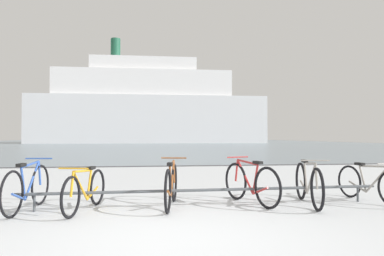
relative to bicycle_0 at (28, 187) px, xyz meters
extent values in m
cube|color=gray|center=(2.17, 63.16, -0.42)|extent=(80.00, 110.00, 0.08)
cube|color=#47474C|center=(2.17, 8.16, -0.40)|extent=(80.00, 0.50, 0.05)
cylinder|color=#4C5156|center=(2.96, -0.01, -0.10)|extent=(6.26, 0.23, 0.05)
cylinder|color=#4C5156|center=(0.14, -0.09, -0.24)|extent=(0.04, 0.04, 0.28)
cylinder|color=#4C5156|center=(5.77, 0.07, -0.24)|extent=(0.04, 0.04, 0.28)
torus|color=black|center=(0.05, 0.49, -0.03)|extent=(0.11, 0.70, 0.70)
torus|color=black|center=(-0.06, -0.50, -0.03)|extent=(0.11, 0.70, 0.70)
cylinder|color=#3359B2|center=(0.02, 0.17, 0.10)|extent=(0.09, 0.53, 0.60)
cylinder|color=#3359B2|center=(-0.02, -0.15, 0.08)|extent=(0.06, 0.19, 0.53)
cylinder|color=#3359B2|center=(0.01, 0.09, 0.37)|extent=(0.11, 0.65, 0.09)
cylinder|color=#3359B2|center=(-0.03, -0.29, -0.10)|extent=(0.08, 0.44, 0.19)
cylinder|color=#3359B2|center=(0.05, 0.45, 0.18)|extent=(0.05, 0.11, 0.42)
cube|color=black|center=(-0.03, -0.23, 0.38)|extent=(0.10, 0.21, 0.05)
cylinder|color=#3359B2|center=(0.05, 0.42, 0.44)|extent=(0.46, 0.07, 0.02)
torus|color=black|center=(0.81, -0.63, -0.07)|extent=(0.19, 0.62, 0.62)
torus|color=black|center=(1.05, 0.37, -0.07)|extent=(0.19, 0.62, 0.62)
cylinder|color=gold|center=(0.89, -0.31, 0.05)|extent=(0.16, 0.53, 0.53)
cylinder|color=gold|center=(0.97, 0.02, 0.02)|extent=(0.08, 0.19, 0.47)
cylinder|color=gold|center=(0.91, -0.23, 0.28)|extent=(0.19, 0.66, 0.08)
cylinder|color=gold|center=(1.00, 0.15, -0.14)|extent=(0.14, 0.44, 0.17)
cylinder|color=gold|center=(0.82, -0.60, 0.12)|extent=(0.06, 0.12, 0.37)
cube|color=black|center=(0.99, 0.09, 0.29)|extent=(0.12, 0.21, 0.05)
cylinder|color=gold|center=(0.83, -0.56, 0.35)|extent=(0.45, 0.13, 0.02)
torus|color=black|center=(2.41, 0.49, -0.03)|extent=(0.16, 0.69, 0.70)
torus|color=black|center=(2.24, -0.49, -0.03)|extent=(0.16, 0.69, 0.70)
cylinder|color=brown|center=(2.36, 0.17, 0.10)|extent=(0.13, 0.52, 0.59)
cylinder|color=brown|center=(2.30, -0.15, 0.07)|extent=(0.07, 0.19, 0.53)
cylinder|color=brown|center=(2.35, 0.09, 0.36)|extent=(0.15, 0.64, 0.08)
cylinder|color=brown|center=(2.28, -0.28, -0.11)|extent=(0.11, 0.43, 0.19)
cylinder|color=brown|center=(2.41, 0.45, 0.18)|extent=(0.05, 0.11, 0.42)
cube|color=black|center=(2.29, -0.22, 0.37)|extent=(0.11, 0.21, 0.05)
cylinder|color=brown|center=(2.40, 0.41, 0.43)|extent=(0.46, 0.10, 0.02)
torus|color=black|center=(3.59, 0.55, -0.03)|extent=(0.27, 0.68, 0.70)
torus|color=black|center=(3.90, -0.35, -0.03)|extent=(0.27, 0.68, 0.70)
cylinder|color=#B22D2D|center=(3.69, 0.26, 0.10)|extent=(0.20, 0.49, 0.59)
cylinder|color=#B22D2D|center=(3.79, -0.04, 0.08)|extent=(0.09, 0.18, 0.53)
cylinder|color=#B22D2D|center=(3.72, 0.19, 0.36)|extent=(0.24, 0.60, 0.09)
cylinder|color=#B22D2D|center=(3.84, -0.16, -0.11)|extent=(0.17, 0.41, 0.19)
cylinder|color=#B22D2D|center=(3.60, 0.52, 0.18)|extent=(0.07, 0.11, 0.42)
cube|color=black|center=(3.82, -0.10, 0.37)|extent=(0.14, 0.22, 0.05)
cylinder|color=#B22D2D|center=(3.61, 0.48, 0.43)|extent=(0.44, 0.17, 0.02)
torus|color=black|center=(4.63, -0.63, -0.03)|extent=(0.18, 0.70, 0.70)
torus|color=black|center=(4.83, 0.43, -0.03)|extent=(0.18, 0.70, 0.70)
cylinder|color=gray|center=(4.70, -0.29, 0.10)|extent=(0.14, 0.56, 0.59)
cylinder|color=gray|center=(4.76, 0.06, 0.07)|extent=(0.07, 0.20, 0.53)
cylinder|color=gray|center=(4.71, -0.21, 0.36)|extent=(0.17, 0.69, 0.08)
cylinder|color=gray|center=(4.79, 0.20, -0.10)|extent=(0.12, 0.47, 0.19)
cylinder|color=gray|center=(4.64, -0.59, 0.18)|extent=(0.06, 0.12, 0.42)
cube|color=black|center=(4.78, 0.14, 0.37)|extent=(0.12, 0.21, 0.05)
cylinder|color=gray|center=(4.65, -0.55, 0.43)|extent=(0.46, 0.11, 0.02)
torus|color=black|center=(5.88, 0.52, -0.06)|extent=(0.14, 0.63, 0.63)
cylinder|color=gray|center=(5.99, -0.16, 0.05)|extent=(0.12, 0.54, 0.54)
cylinder|color=gray|center=(5.94, 0.17, 0.03)|extent=(0.07, 0.19, 0.48)
cylinder|color=gray|center=(5.98, -0.09, 0.28)|extent=(0.14, 0.66, 0.08)
cylinder|color=gray|center=(5.92, 0.30, -0.13)|extent=(0.11, 0.45, 0.18)
cube|color=black|center=(5.93, 0.24, 0.30)|extent=(0.11, 0.21, 0.05)
cube|color=silver|center=(2.18, 56.91, 3.69)|extent=(40.43, 9.87, 8.13)
cube|color=white|center=(1.17, 56.92, 9.99)|extent=(30.33, 8.34, 4.47)
cube|color=white|center=(1.17, 56.92, 13.36)|extent=(18.22, 6.79, 2.28)
cylinder|color=#1E593F|center=(-3.87, 56.98, 16.33)|extent=(1.69, 1.69, 3.66)
camera|label=1|loc=(1.94, -5.97, 0.83)|focal=32.76mm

